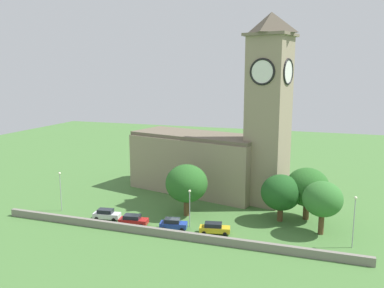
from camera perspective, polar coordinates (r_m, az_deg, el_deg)
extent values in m
plane|color=#477538|center=(79.08, 1.69, -7.92)|extent=(200.00, 200.00, 0.00)
cube|color=gray|center=(83.86, 0.75, -2.82)|extent=(29.15, 17.30, 11.38)
cube|color=#675C4A|center=(82.71, 0.76, 1.25)|extent=(28.93, 16.44, 0.70)
cube|color=gray|center=(75.31, 10.73, 2.99)|extent=(8.15, 8.15, 30.76)
cube|color=#736753|center=(75.01, 11.14, 14.92)|extent=(9.45, 9.45, 0.50)
pyramid|color=brown|center=(75.21, 11.19, 16.51)|extent=(8.56, 8.56, 3.70)
cylinder|color=white|center=(71.57, 9.93, 10.06)|extent=(4.21, 1.15, 4.31)
torus|color=black|center=(71.57, 9.93, 10.06)|extent=(4.65, 1.50, 4.70)
cylinder|color=white|center=(73.53, 13.48, 9.93)|extent=(1.15, 4.21, 4.31)
torus|color=black|center=(73.53, 13.48, 9.93)|extent=(1.50, 4.65, 4.70)
cube|color=gray|center=(62.15, -3.58, -12.53)|extent=(57.71, 0.70, 1.22)
cube|color=silver|center=(70.33, -11.97, -9.86)|extent=(4.70, 2.38, 0.83)
cube|color=#1E232B|center=(70.16, -12.17, -9.27)|extent=(2.71, 1.89, 0.66)
cylinder|color=black|center=(70.68, -10.52, -10.06)|extent=(0.70, 0.41, 0.66)
cylinder|color=black|center=(69.16, -11.05, -10.54)|extent=(0.70, 0.41, 0.66)
cylinder|color=black|center=(71.80, -12.84, -9.82)|extent=(0.70, 0.41, 0.66)
cylinder|color=black|center=(70.30, -13.41, -10.29)|extent=(0.70, 0.41, 0.66)
cube|color=red|center=(67.15, -8.29, -10.75)|extent=(4.89, 2.48, 0.79)
cube|color=#1E232B|center=(66.97, -8.50, -10.16)|extent=(2.82, 1.97, 0.63)
cylinder|color=black|center=(67.63, -6.73, -10.92)|extent=(0.67, 0.42, 0.63)
cylinder|color=black|center=(66.00, -7.21, -11.47)|extent=(0.67, 0.42, 0.63)
cylinder|color=black|center=(68.61, -9.30, -10.67)|extent=(0.67, 0.42, 0.63)
cylinder|color=black|center=(67.00, -9.85, -11.21)|extent=(0.67, 0.42, 0.63)
cube|color=#233D9E|center=(64.86, -2.63, -11.40)|extent=(4.55, 2.62, 0.82)
cube|color=#1E232B|center=(64.63, -2.83, -10.78)|extent=(2.66, 2.03, 0.65)
cylinder|color=black|center=(65.62, -1.21, -11.51)|extent=(0.71, 0.45, 0.66)
cylinder|color=black|center=(63.97, -1.46, -12.10)|extent=(0.71, 0.45, 0.66)
cylinder|color=black|center=(66.09, -3.76, -11.37)|extent=(0.71, 0.45, 0.66)
cylinder|color=black|center=(64.45, -4.07, -11.95)|extent=(0.71, 0.45, 0.66)
cube|color=gold|center=(63.35, 3.25, -11.97)|extent=(4.94, 2.63, 0.80)
cube|color=#1E232B|center=(63.10, 3.04, -11.36)|extent=(2.88, 2.01, 0.63)
cylinder|color=black|center=(64.22, 4.75, -12.05)|extent=(0.69, 0.43, 0.64)
cylinder|color=black|center=(62.64, 4.68, -12.65)|extent=(0.69, 0.43, 0.64)
cylinder|color=black|center=(64.41, 1.85, -11.96)|extent=(0.69, 0.43, 0.64)
cylinder|color=black|center=(62.83, 1.70, -12.54)|extent=(0.69, 0.43, 0.64)
cylinder|color=#9EA0A5|center=(75.81, -18.11, -6.59)|extent=(0.14, 0.14, 6.70)
sphere|color=#F4EFCC|center=(74.89, -18.26, -3.97)|extent=(0.44, 0.44, 0.44)
cylinder|color=#9EA0A5|center=(64.99, -0.33, -9.32)|extent=(0.14, 0.14, 5.77)
sphere|color=#F4EFCC|center=(64.02, -0.33, -6.70)|extent=(0.44, 0.44, 0.44)
cylinder|color=#9EA0A5|center=(61.89, 21.94, -10.44)|extent=(0.14, 0.14, 7.14)
sphere|color=#F4EFCC|center=(60.70, 22.18, -7.08)|extent=(0.44, 0.44, 0.44)
cylinder|color=brown|center=(71.47, 15.86, -9.09)|extent=(1.00, 1.00, 2.93)
ellipsoid|color=#286023|center=(70.23, 16.03, -5.88)|extent=(7.18, 7.18, 6.46)
cylinder|color=brown|center=(69.68, 12.38, -9.64)|extent=(0.92, 0.92, 2.48)
ellipsoid|color=#1E511E|center=(68.52, 12.50, -6.71)|extent=(6.60, 6.60, 5.94)
cylinder|color=brown|center=(65.83, 17.84, -10.69)|extent=(0.84, 0.84, 3.35)
ellipsoid|color=#33702D|center=(64.56, 18.03, -7.42)|extent=(6.03, 6.03, 5.43)
cylinder|color=brown|center=(70.53, -0.77, -8.90)|extent=(1.02, 1.02, 3.04)
ellipsoid|color=#286023|center=(69.25, -0.78, -5.59)|extent=(7.25, 7.25, 6.53)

